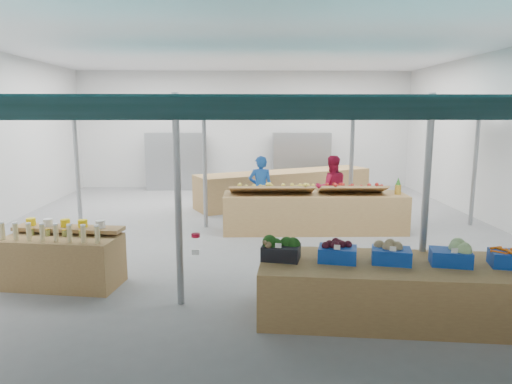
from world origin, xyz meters
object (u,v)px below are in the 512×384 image
veg_counter (406,290)px  crate_stack (473,278)px  bottle_shelf (64,258)px  vendor_left (261,189)px  fruit_counter (314,213)px  vendor_right (331,188)px

veg_counter → crate_stack: 1.39m
bottle_shelf → vendor_left: size_ratio=1.14×
veg_counter → fruit_counter: (-0.54, 4.52, 0.07)m
fruit_counter → vendor_left: 1.67m
veg_counter → fruit_counter: fruit_counter is taller
vendor_left → crate_stack: bearing=121.5°
fruit_counter → crate_stack: fruit_counter is taller
crate_stack → bottle_shelf: bearing=173.7°
bottle_shelf → veg_counter: (5.05, -1.33, -0.06)m
veg_counter → vendor_left: size_ratio=2.34×
bottle_shelf → vendor_right: (5.11, 4.29, 0.40)m
vendor_right → vendor_left: bearing=0.7°
vendor_left → bottle_shelf: bearing=53.1°
bottle_shelf → fruit_counter: bottle_shelf is taller
veg_counter → crate_stack: (1.23, 0.63, -0.08)m
fruit_counter → vendor_right: 1.31m
veg_counter → crate_stack: veg_counter is taller
vendor_right → crate_stack: bearing=104.0°
vendor_left → vendor_right: size_ratio=1.00×
vendor_left → vendor_right: same height
crate_stack → vendor_right: vendor_right is taller
fruit_counter → vendor_left: vendor_left is taller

